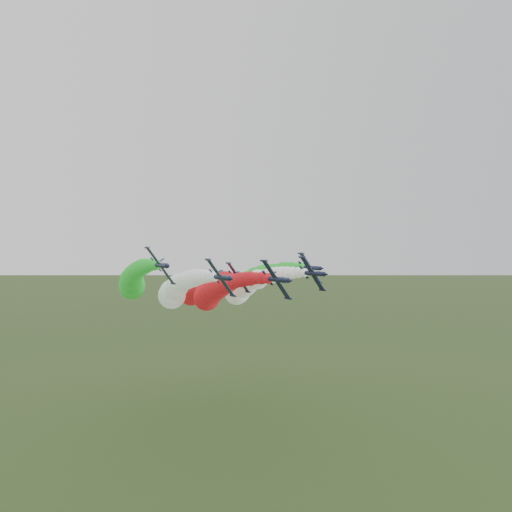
% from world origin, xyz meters
% --- Properties ---
extents(ground, '(3000.00, 3000.00, 0.00)m').
position_xyz_m(ground, '(0.00, 0.00, 0.00)').
color(ground, '#445C28').
rests_on(ground, ground).
extents(jet_lead, '(14.31, 62.82, 15.70)m').
position_xyz_m(jet_lead, '(0.68, 34.94, 38.41)').
color(jet_lead, '#111835').
rests_on(jet_lead, ground).
extents(jet_inner_left, '(14.35, 62.85, 15.74)m').
position_xyz_m(jet_inner_left, '(-6.84, 43.11, 38.52)').
color(jet_inner_left, '#111835').
rests_on(jet_inner_left, ground).
extents(jet_inner_right, '(14.60, 63.10, 15.99)m').
position_xyz_m(jet_inner_right, '(14.35, 43.36, 38.81)').
color(jet_inner_right, '#111835').
rests_on(jet_inner_right, ground).
extents(jet_outer_left, '(14.03, 62.53, 15.42)m').
position_xyz_m(jet_outer_left, '(-16.72, 49.63, 40.96)').
color(jet_outer_left, '#111835').
rests_on(jet_outer_left, ground).
extents(jet_outer_right, '(14.31, 62.81, 15.70)m').
position_xyz_m(jet_outer_right, '(21.18, 53.76, 39.69)').
color(jet_outer_right, '#111835').
rests_on(jet_outer_right, ground).
extents(jet_trail, '(14.82, 63.33, 16.21)m').
position_xyz_m(jet_trail, '(6.75, 63.62, 37.24)').
color(jet_trail, '#111835').
rests_on(jet_trail, ground).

